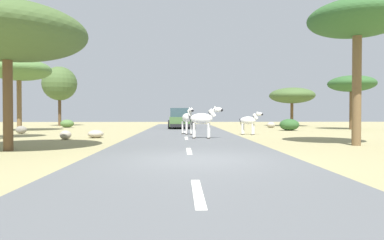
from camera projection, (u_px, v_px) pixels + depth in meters
ground_plane at (197, 161)px, 9.40m from camera, size 90.00×90.00×0.00m
road at (191, 160)px, 9.39m from camera, size 6.00×64.00×0.05m
lane_markings at (192, 164)px, 8.39m from camera, size 0.16×56.00×0.01m
zebra_0 at (187, 118)px, 20.55m from camera, size 0.82×1.70×1.65m
zebra_1 at (203, 119)px, 17.21m from camera, size 1.73×0.70×1.65m
zebra_2 at (249, 121)px, 20.99m from camera, size 1.39×1.02×1.46m
car_0 at (184, 118)px, 35.68m from camera, size 2.16×4.41×1.74m
car_1 at (180, 119)px, 29.43m from camera, size 2.14×4.40×1.74m
tree_0 at (352, 84)px, 28.07m from camera, size 3.80×3.80×4.46m
tree_1 at (19, 70)px, 25.50m from camera, size 4.64×4.64×5.43m
tree_3 at (292, 96)px, 35.55m from camera, size 4.69×4.69×4.04m
tree_5 at (59, 84)px, 36.51m from camera, size 3.64×3.64×6.38m
tree_6 at (357, 21)px, 13.83m from camera, size 3.95×3.95×5.86m
tree_7 at (7, 33)px, 11.84m from camera, size 5.45×5.45×5.09m
bush_0 at (67, 124)px, 32.04m from camera, size 1.24×1.12×0.75m
bush_2 at (289, 125)px, 26.39m from camera, size 1.50×1.35×0.90m
rock_0 at (271, 125)px, 31.44m from camera, size 0.79×0.67×0.54m
rock_2 at (66, 135)px, 17.23m from camera, size 0.57×0.54×0.46m
rock_3 at (96, 134)px, 18.30m from camera, size 0.84×0.81×0.42m
rock_4 at (21, 130)px, 22.12m from camera, size 0.70×0.51×0.51m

